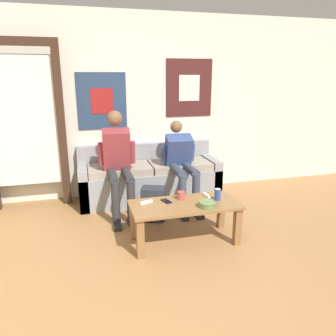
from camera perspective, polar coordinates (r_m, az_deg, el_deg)
ground_plane at (r=2.59m, az=3.05°, el=-25.52°), size 18.00×18.00×0.00m
wall_back at (r=4.76m, az=-7.57°, el=10.51°), size 10.00×0.07×2.55m
door_frame at (r=4.56m, az=-23.89°, el=8.09°), size 1.00×0.10×2.15m
couch at (r=4.66m, az=-3.27°, el=-1.93°), size 1.94×0.68×0.76m
coffee_table at (r=3.44m, az=2.91°, el=-7.44°), size 1.13×0.52×0.43m
person_seated_adult at (r=4.13m, az=-8.70°, el=1.51°), size 0.47×0.89×1.28m
person_seated_teen at (r=4.32m, az=2.32°, el=1.19°), size 0.47×0.86×1.12m
backpack at (r=4.00m, az=-2.57°, el=-6.38°), size 0.33×0.29×0.41m
ceramic_bowl at (r=3.33m, az=6.84°, el=-6.20°), size 0.17×0.17×0.06m
pillar_candle at (r=3.51m, az=2.31°, el=-4.78°), size 0.08×0.08×0.10m
drink_can_blue at (r=3.52m, az=8.62°, el=-4.58°), size 0.07×0.07×0.12m
game_controller_near_left at (r=3.62m, az=6.79°, el=-4.77°), size 0.05×0.15×0.03m
game_controller_near_right at (r=3.42m, az=-3.82°, el=-5.95°), size 0.15×0.09×0.03m
cell_phone at (r=3.45m, az=-0.33°, el=-5.79°), size 0.10×0.15×0.01m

